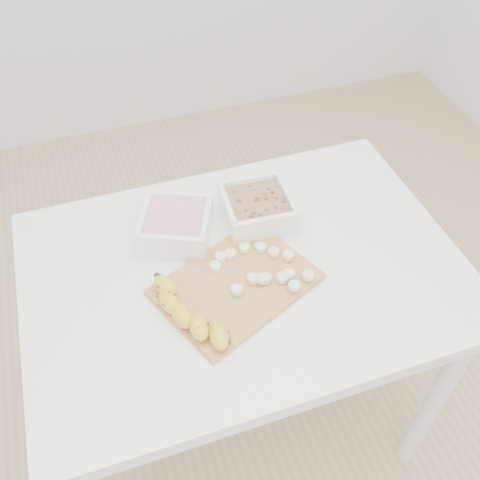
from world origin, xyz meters
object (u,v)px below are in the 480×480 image
object	(u,v)px
table	(244,292)
bowl_granola	(257,208)
bowl_yogurt	(176,225)
cutting_board	(236,285)
banana	(190,314)

from	to	relation	value
table	bowl_granola	world-z (taller)	bowl_granola
table	bowl_yogurt	xyz separation A→B (m)	(-0.12, 0.14, 0.13)
cutting_board	banana	size ratio (longest dim) A/B	1.46
banana	table	bearing A→B (deg)	21.97
cutting_board	banana	xyz separation A→B (m)	(-0.12, -0.06, 0.03)
bowl_yogurt	banana	world-z (taller)	bowl_yogurt
bowl_yogurt	banana	size ratio (longest dim) A/B	0.93
table	bowl_yogurt	world-z (taller)	bowl_yogurt
banana	bowl_yogurt	bearing A→B (deg)	68.93
cutting_board	table	bearing A→B (deg)	53.83
bowl_yogurt	cutting_board	size ratio (longest dim) A/B	0.64
table	bowl_yogurt	distance (m)	0.23
table	cutting_board	size ratio (longest dim) A/B	3.02
bowl_yogurt	bowl_granola	size ratio (longest dim) A/B	1.22
bowl_yogurt	cutting_board	bearing A→B (deg)	-65.78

